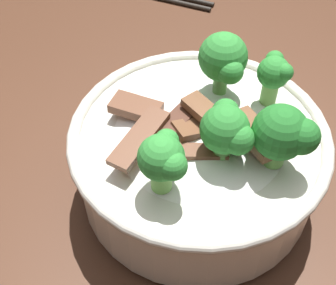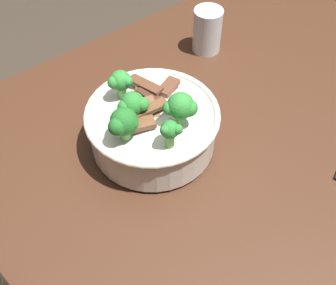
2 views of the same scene
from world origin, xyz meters
The scene contains 2 objects.
dining_table centered at (0.00, 0.00, 0.63)m, with size 1.19×0.83×0.76m.
rice_bowl centered at (0.11, -0.05, 0.82)m, with size 0.25×0.25×0.16m.
Camera 1 is at (0.29, -0.28, 1.16)m, focal length 49.10 mm.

